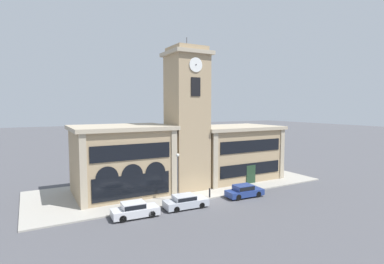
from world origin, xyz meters
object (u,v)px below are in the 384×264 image
(street_lamp, at_px, (178,170))
(bollard, at_px, (210,193))
(parked_car_near, at_px, (135,209))
(parked_car_far, at_px, (244,191))
(parked_car_mid, at_px, (185,201))

(street_lamp, relative_size, bollard, 4.98)
(parked_car_near, relative_size, street_lamp, 0.85)
(street_lamp, height_order, bollard, street_lamp)
(parked_car_far, xyz_separation_m, bollard, (-3.77, 1.51, -0.10))
(parked_car_far, bearing_deg, parked_car_near, -176.91)
(parked_car_far, bearing_deg, parked_car_mid, -176.91)
(parked_car_mid, xyz_separation_m, street_lamp, (0.10, 1.96, 2.94))
(parked_car_far, relative_size, street_lamp, 0.87)
(street_lamp, bearing_deg, parked_car_far, -14.46)
(parked_car_near, xyz_separation_m, parked_car_far, (13.15, 0.00, -0.01))
(street_lamp, bearing_deg, bollard, -6.69)
(parked_car_mid, bearing_deg, parked_car_near, -176.92)
(parked_car_far, xyz_separation_m, street_lamp, (-7.61, 1.96, 2.90))
(parked_car_mid, relative_size, street_lamp, 0.88)
(parked_car_near, distance_m, parked_car_mid, 5.44)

